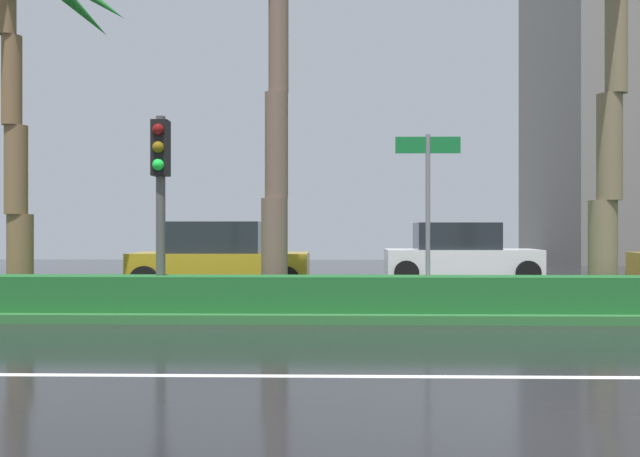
% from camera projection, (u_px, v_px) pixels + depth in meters
% --- Properties ---
extents(ground_plane, '(90.00, 42.00, 0.10)m').
position_uv_depth(ground_plane, '(430.00, 308.00, 14.48)').
color(ground_plane, black).
extents(near_lane_divider_stripe, '(81.00, 0.14, 0.01)m').
position_uv_depth(near_lane_divider_stripe, '(517.00, 377.00, 7.49)').
color(near_lane_divider_stripe, white).
rests_on(near_lane_divider_stripe, ground_plane).
extents(median_strip, '(85.50, 4.00, 0.15)m').
position_uv_depth(median_strip, '(437.00, 307.00, 13.48)').
color(median_strip, '#2D6B33').
rests_on(median_strip, ground_plane).
extents(median_hedge, '(76.50, 0.70, 0.60)m').
position_uv_depth(median_hedge, '(448.00, 294.00, 12.08)').
color(median_hedge, '#1E6028').
rests_on(median_hedge, median_strip).
extents(traffic_signal_median_left, '(0.28, 0.43, 3.34)m').
position_uv_depth(traffic_signal_median_left, '(160.00, 177.00, 12.30)').
color(traffic_signal_median_left, '#4C4C47').
rests_on(traffic_signal_median_left, median_strip).
extents(street_name_sign, '(1.10, 0.08, 3.00)m').
position_uv_depth(street_name_sign, '(428.00, 198.00, 12.14)').
color(street_name_sign, slate).
rests_on(street_name_sign, median_strip).
extents(car_in_traffic_leading, '(4.30, 2.02, 1.72)m').
position_uv_depth(car_in_traffic_leading, '(219.00, 258.00, 17.60)').
color(car_in_traffic_leading, '#B28C1E').
rests_on(car_in_traffic_leading, ground_plane).
extents(car_in_traffic_second, '(4.30, 2.02, 1.72)m').
position_uv_depth(car_in_traffic_second, '(460.00, 254.00, 20.42)').
color(car_in_traffic_second, white).
rests_on(car_in_traffic_second, ground_plane).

